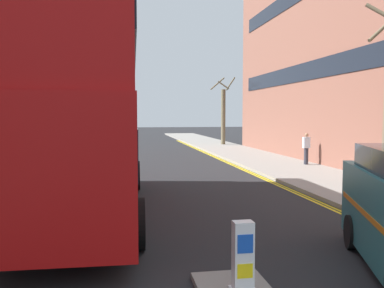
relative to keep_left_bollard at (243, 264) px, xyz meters
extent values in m
cube|color=gray|center=(6.50, 11.99, -0.54)|extent=(4.00, 80.00, 0.14)
cube|color=yellow|center=(4.40, 9.99, -0.60)|extent=(0.10, 56.00, 0.01)
cube|color=yellow|center=(4.24, 9.99, -0.60)|extent=(0.10, 56.00, 0.01)
cube|color=white|center=(0.00, 0.00, 0.13)|extent=(0.28, 0.20, 0.95)
cube|color=blue|center=(0.00, -0.10, 0.32)|extent=(0.22, 0.01, 0.26)
cube|color=yellow|center=(0.00, -0.10, -0.06)|extent=(0.22, 0.01, 0.20)
cube|color=#B20F0F|center=(-2.49, 6.12, 1.13)|extent=(2.85, 10.88, 2.60)
cube|color=#B20F0F|center=(-2.49, 6.12, 3.68)|extent=(2.80, 10.66, 2.50)
cube|color=black|center=(-2.49, 6.12, 1.43)|extent=(2.87, 10.45, 0.84)
cube|color=black|center=(-2.49, 6.12, 3.78)|extent=(2.85, 10.23, 0.80)
cube|color=yellow|center=(-2.31, 11.50, 2.68)|extent=(2.00, 0.13, 0.44)
cube|color=maroon|center=(-2.49, 6.12, 4.98)|extent=(2.57, 9.79, 0.10)
cylinder|color=black|center=(-3.63, 9.51, -0.09)|extent=(0.33, 1.05, 1.04)
cylinder|color=black|center=(-1.13, 9.43, -0.09)|extent=(0.33, 1.05, 1.04)
cylinder|color=black|center=(-3.85, 2.82, -0.09)|extent=(0.33, 1.05, 1.04)
cylinder|color=black|center=(-1.35, 2.74, -0.09)|extent=(0.33, 1.05, 1.04)
cylinder|color=black|center=(2.90, 2.04, -0.27)|extent=(0.43, 0.71, 0.68)
cylinder|color=#2D2D38|center=(7.80, 14.51, -0.04)|extent=(0.22, 0.22, 0.85)
cube|color=silver|center=(7.80, 14.51, 0.66)|extent=(0.34, 0.22, 0.56)
sphere|color=#9E7051|center=(7.80, 14.51, 1.05)|extent=(0.20, 0.20, 0.20)
cylinder|color=#6B6047|center=(7.22, 29.64, 1.91)|extent=(0.37, 0.37, 4.76)
cylinder|color=#6B6047|center=(7.90, 29.82, 4.78)|extent=(0.49, 1.44, 1.07)
cylinder|color=#6B6047|center=(6.86, 30.33, 4.83)|extent=(1.47, 0.85, 1.17)
cylinder|color=#6B6047|center=(7.11, 29.19, 4.61)|extent=(0.98, 0.34, 0.74)
cylinder|color=#6B6047|center=(6.78, 7.17, 4.81)|extent=(1.00, 0.47, 0.76)
cube|color=black|center=(8.48, 14.14, 4.47)|extent=(0.04, 24.64, 1.00)
camera|label=1|loc=(-1.67, -5.45, 2.08)|focal=38.84mm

